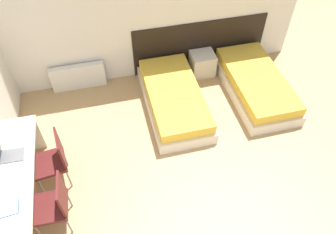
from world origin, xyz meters
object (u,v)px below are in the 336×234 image
chair_near_laptop (53,159)px  laptop (8,154)px  bed_near_window (174,99)px  nightstand (202,64)px  chair_near_notebook (54,203)px  bed_near_door (255,84)px

chair_near_laptop → laptop: laptop is taller
bed_near_window → nightstand: size_ratio=4.38×
bed_near_window → chair_near_notebook: (-2.08, -1.78, 0.31)m
bed_near_window → chair_near_laptop: (-2.08, -1.06, 0.31)m
nightstand → chair_near_notebook: chair_near_notebook is taller
bed_near_window → nightstand: nightstand is taller
chair_near_laptop → chair_near_notebook: 0.72m
chair_near_notebook → laptop: 0.93m
bed_near_window → laptop: laptop is taller
bed_near_window → nightstand: (0.80, 0.81, 0.03)m
chair_near_laptop → chair_near_notebook: (0.00, -0.72, 0.00)m
nightstand → chair_near_notebook: (-2.88, -2.59, 0.28)m
bed_near_window → chair_near_notebook: bearing=-139.4°
nightstand → bed_near_door: bearing=-45.3°
nightstand → chair_near_laptop: chair_near_laptop is taller
bed_near_door → laptop: 4.37m
bed_near_door → chair_near_notebook: (-3.68, -1.78, 0.31)m
bed_near_door → laptop: (-4.19, -1.07, 0.63)m
bed_near_door → nightstand: bearing=134.7°
bed_near_window → laptop: (-2.59, -1.07, 0.63)m
nightstand → laptop: laptop is taller
chair_near_notebook → laptop: (-0.51, 0.71, 0.32)m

